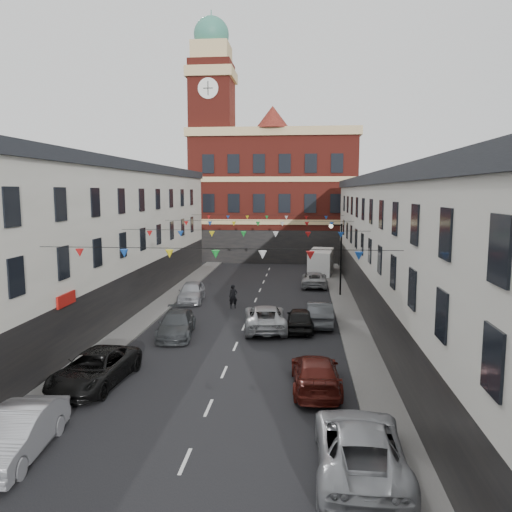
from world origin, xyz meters
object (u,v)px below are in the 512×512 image
(car_left_d, at_px, (176,324))
(car_right_e, at_px, (320,313))
(car_right_f, at_px, (314,279))
(car_left_e, at_px, (192,292))
(street_lamp, at_px, (338,249))
(car_right_c, at_px, (316,373))
(car_left_b, at_px, (18,434))
(car_right_b, at_px, (360,447))
(car_left_c, at_px, (95,369))
(pedestrian, at_px, (233,297))
(white_van, at_px, (321,262))
(moving_car, at_px, (265,317))
(car_right_d, at_px, (301,319))

(car_left_d, distance_m, car_right_e, 9.24)
(car_right_e, relative_size, car_right_f, 0.95)
(car_left_e, bearing_deg, car_left_d, -87.68)
(street_lamp, xyz_separation_m, car_right_c, (-2.25, -19.69, -3.17))
(car_right_e, bearing_deg, street_lamp, -100.60)
(car_left_b, distance_m, car_left_d, 14.02)
(car_left_b, relative_size, car_right_b, 0.81)
(car_left_c, relative_size, car_right_c, 1.07)
(car_left_c, relative_size, car_left_e, 1.18)
(street_lamp, height_order, car_left_d, street_lamp)
(car_right_c, bearing_deg, car_left_b, 31.28)
(car_right_c, relative_size, car_right_f, 1.04)
(car_right_b, xyz_separation_m, pedestrian, (-6.89, 21.13, 0.08))
(car_right_c, relative_size, car_right_e, 1.09)
(white_van, bearing_deg, car_left_b, -99.41)
(car_right_e, bearing_deg, white_van, -91.94)
(moving_car, bearing_deg, car_left_d, 14.33)
(white_van, bearing_deg, car_right_c, -85.18)
(car_left_d, distance_m, car_left_e, 9.38)
(moving_car, height_order, white_van, white_van)
(car_left_c, height_order, car_left_e, car_left_e)
(white_van, bearing_deg, car_right_d, -88.14)
(car_left_e, xyz_separation_m, car_right_e, (9.80, -5.99, -0.02))
(street_lamp, bearing_deg, car_right_e, -100.89)
(car_right_f, bearing_deg, car_left_b, 72.14)
(car_left_b, height_order, pedestrian, pedestrian)
(car_left_e, bearing_deg, car_right_b, -70.49)
(car_right_c, xyz_separation_m, car_right_d, (-0.70, 9.38, -0.01))
(street_lamp, relative_size, car_right_b, 1.03)
(car_left_c, bearing_deg, car_right_c, 7.04)
(car_right_c, xyz_separation_m, car_right_f, (0.46, 23.88, -0.06))
(car_right_d, bearing_deg, car_left_e, -39.55)
(car_left_c, bearing_deg, car_right_d, 51.74)
(car_left_c, relative_size, car_right_e, 1.17)
(car_left_e, bearing_deg, street_lamp, 9.54)
(car_left_c, xyz_separation_m, moving_car, (6.88, 9.79, 0.01))
(car_left_e, bearing_deg, car_left_b, -96.19)
(car_left_d, bearing_deg, car_right_b, -62.60)
(car_right_d, distance_m, car_right_e, 1.83)
(street_lamp, height_order, car_right_b, street_lamp)
(car_right_d, xyz_separation_m, white_van, (2.00, 21.22, 0.56))
(street_lamp, xyz_separation_m, car_right_b, (-1.05, -26.04, -3.10))
(street_lamp, bearing_deg, car_right_d, -105.96)
(car_left_b, bearing_deg, car_right_c, 29.40)
(car_left_d, distance_m, white_van, 25.01)
(street_lamp, distance_m, car_right_c, 20.07)
(car_right_e, bearing_deg, pedestrian, -32.68)
(car_right_c, bearing_deg, street_lamp, -98.73)
(car_right_b, bearing_deg, car_left_b, 1.78)
(street_lamp, relative_size, car_right_f, 1.23)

